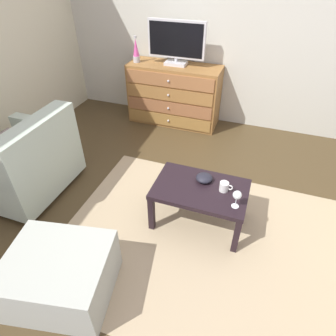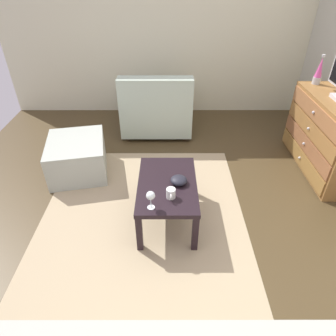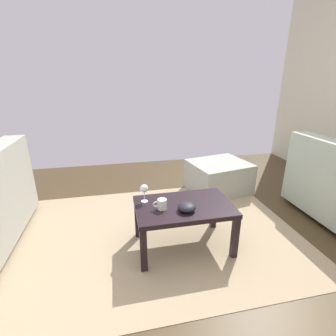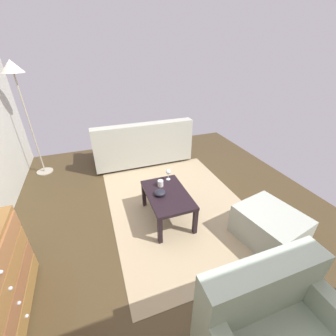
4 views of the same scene
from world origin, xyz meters
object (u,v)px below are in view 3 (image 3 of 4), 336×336
(coffee_table, at_px, (184,211))
(wine_glass, at_px, (144,189))
(mug, at_px, (162,204))
(ottoman, at_px, (219,177))
(bowl_decorative, at_px, (187,207))

(coffee_table, xyz_separation_m, wine_glass, (0.31, -0.13, 0.17))
(mug, xyz_separation_m, ottoman, (-0.94, -1.03, -0.26))
(coffee_table, relative_size, bowl_decorative, 5.56)
(wine_glass, relative_size, bowl_decorative, 1.09)
(wine_glass, distance_m, ottoman, 1.42)
(bowl_decorative, height_order, ottoman, bowl_decorative)
(wine_glass, height_order, ottoman, wine_glass)
(wine_glass, relative_size, mug, 1.38)
(ottoman, bearing_deg, wine_glass, 39.56)
(coffee_table, bearing_deg, wine_glass, -21.91)
(bowl_decorative, bearing_deg, ottoman, -124.38)
(coffee_table, xyz_separation_m, mug, (0.19, 0.03, 0.10))
(coffee_table, relative_size, wine_glass, 5.11)
(wine_glass, xyz_separation_m, bowl_decorative, (-0.31, 0.22, -0.08))
(ottoman, bearing_deg, coffee_table, 53.21)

